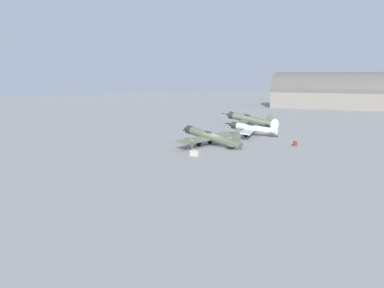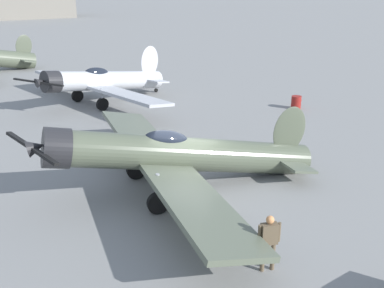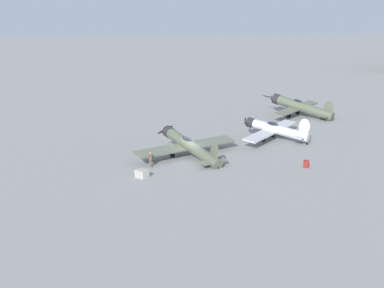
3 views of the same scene
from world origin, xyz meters
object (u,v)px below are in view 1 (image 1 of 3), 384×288
equipment_crate (195,153)px  airplane_foreground (211,137)px  airplane_far_line (249,119)px  fuel_drum (295,144)px  airplane_mid_apron (253,128)px  ground_crew_mechanic (192,144)px

equipment_crate → airplane_foreground: bearing=49.6°
airplane_far_line → fuel_drum: airplane_far_line is taller
equipment_crate → fuel_drum: 18.38m
equipment_crate → airplane_mid_apron: bearing=37.6°
airplane_mid_apron → ground_crew_mechanic: (-16.94, -10.29, -0.44)m
ground_crew_mechanic → fuel_drum: ground_crew_mechanic is taller
airplane_foreground → ground_crew_mechanic: airplane_foreground is taller
airplane_foreground → equipment_crate: airplane_foreground is taller
airplane_far_line → fuel_drum: bearing=115.8°
airplane_mid_apron → fuel_drum: airplane_mid_apron is taller
airplane_far_line → ground_crew_mechanic: (-24.76, -24.43, -0.54)m
airplane_mid_apron → airplane_far_line: (7.82, 14.14, 0.10)m
airplane_far_line → fuel_drum: size_ratio=13.42×
airplane_foreground → airplane_mid_apron: bearing=-88.5°
ground_crew_mechanic → equipment_crate: 3.83m
airplane_far_line → equipment_crate: airplane_far_line is taller
airplane_foreground → fuel_drum: 13.69m
equipment_crate → fuel_drum: equipment_crate is taller
airplane_mid_apron → ground_crew_mechanic: size_ratio=6.83×
airplane_foreground → airplane_mid_apron: size_ratio=1.11×
airplane_far_line → ground_crew_mechanic: bearing=86.1°
airplane_foreground → fuel_drum: size_ratio=15.83×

